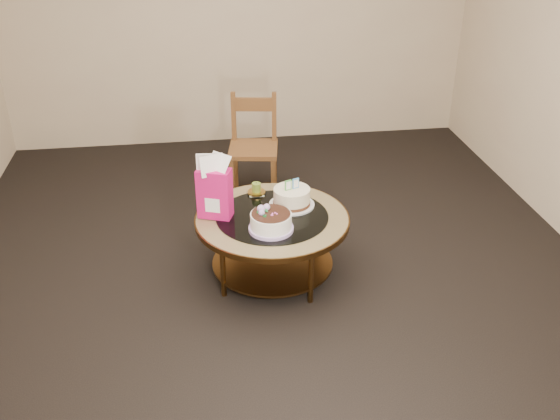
{
  "coord_description": "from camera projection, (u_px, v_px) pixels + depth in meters",
  "views": [
    {
      "loc": [
        -0.45,
        -3.54,
        2.45
      ],
      "look_at": [
        0.05,
        0.02,
        0.49
      ],
      "focal_mm": 40.0,
      "sensor_mm": 36.0,
      "label": 1
    }
  ],
  "objects": [
    {
      "name": "ground",
      "position": [
        273.0,
        274.0,
        4.31
      ],
      "size": [
        5.0,
        5.0,
        0.0
      ],
      "primitive_type": "plane",
      "color": "black",
      "rests_on": "ground"
    },
    {
      "name": "room_walls",
      "position": [
        271.0,
        51.0,
        3.57
      ],
      "size": [
        4.52,
        5.02,
        2.61
      ],
      "color": "beige",
      "rests_on": "ground"
    },
    {
      "name": "coffee_table",
      "position": [
        272.0,
        226.0,
        4.13
      ],
      "size": [
        1.02,
        1.02,
        0.46
      ],
      "color": "brown",
      "rests_on": "ground"
    },
    {
      "name": "decorated_cake",
      "position": [
        271.0,
        222.0,
        3.9
      ],
      "size": [
        0.28,
        0.28,
        0.17
      ],
      "rotation": [
        0.0,
        0.0,
        0.08
      ],
      "color": "#C2A1E3",
      "rests_on": "coffee_table"
    },
    {
      "name": "cream_cake",
      "position": [
        292.0,
        197.0,
        4.19
      ],
      "size": [
        0.31,
        0.31,
        0.19
      ],
      "rotation": [
        0.0,
        0.0,
        0.37
      ],
      "color": "silver",
      "rests_on": "coffee_table"
    },
    {
      "name": "gift_bag",
      "position": [
        214.0,
        187.0,
        3.99
      ],
      "size": [
        0.24,
        0.21,
        0.43
      ],
      "rotation": [
        0.0,
        0.0,
        -0.36
      ],
      "color": "#D71477",
      "rests_on": "coffee_table"
    },
    {
      "name": "pillar_candle",
      "position": [
        256.0,
        190.0,
        4.35
      ],
      "size": [
        0.12,
        0.12,
        0.09
      ],
      "rotation": [
        0.0,
        0.0,
        -0.04
      ],
      "color": "#EFCD62",
      "rests_on": "coffee_table"
    },
    {
      "name": "dining_chair",
      "position": [
        254.0,
        146.0,
        5.18
      ],
      "size": [
        0.45,
        0.45,
        0.86
      ],
      "rotation": [
        0.0,
        0.0,
        -0.16
      ],
      "color": "brown",
      "rests_on": "ground"
    }
  ]
}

